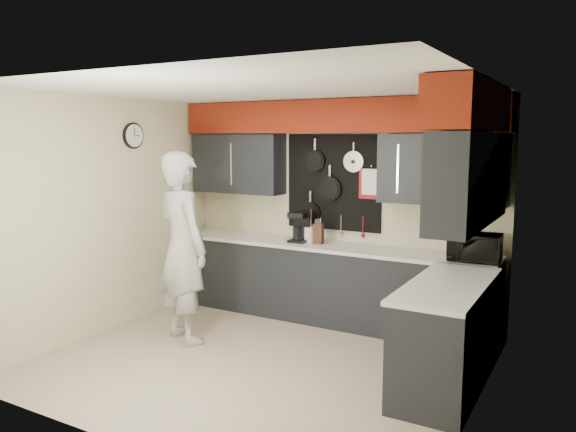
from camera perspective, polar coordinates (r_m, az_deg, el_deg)
The scene contains 10 objects.
ground at distance 5.64m, azimuth -2.76°, elevation -14.52°, with size 4.00×4.00×0.00m, color tan.
back_wall_assembly at distance 6.62m, azimuth 4.66°, elevation 6.66°, with size 4.00×0.36×2.60m.
right_wall_assembly at distance 4.76m, azimuth 18.16°, elevation 5.00°, with size 0.36×3.50×2.60m.
left_wall_assembly at distance 6.57m, azimuth -17.65°, elevation 0.39°, with size 0.05×3.50×2.60m.
base_cabinets at distance 6.23m, azimuth 6.71°, elevation -7.93°, with size 3.95×2.20×0.92m.
microwave at distance 5.97m, azimuth 18.45°, elevation -3.04°, with size 0.50×0.34×0.28m, color black.
knife_block at distance 6.60m, azimuth 3.10°, elevation -1.80°, with size 0.11×0.11×0.24m, color #352210.
utensil_crock at distance 6.74m, azimuth 2.16°, elevation -1.85°, with size 0.14×0.14×0.18m, color white.
coffee_maker at distance 6.72m, azimuth 1.22°, elevation -1.04°, with size 0.22×0.26×0.36m.
person at distance 6.02m, azimuth -10.66°, elevation -3.16°, with size 0.74×0.48×2.02m, color #B0B0AE.
Camera 1 is at (2.80, -4.40, 2.15)m, focal length 35.00 mm.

